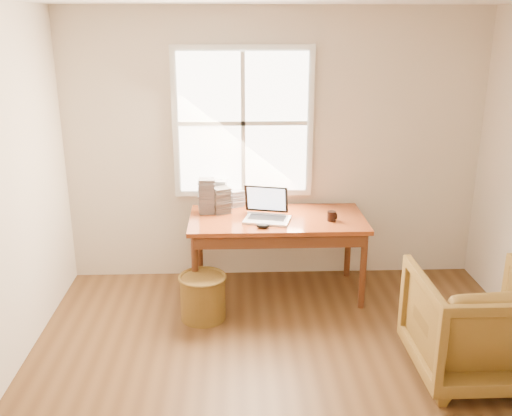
{
  "coord_description": "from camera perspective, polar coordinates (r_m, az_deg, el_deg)",
  "views": [
    {
      "loc": [
        -0.38,
        -3.11,
        2.45
      ],
      "look_at": [
        -0.2,
        1.65,
        0.89
      ],
      "focal_mm": 40.0,
      "sensor_mm": 36.0,
      "label": 1
    }
  ],
  "objects": [
    {
      "name": "room_shell",
      "position": [
        3.48,
        3.87,
        -0.9
      ],
      "size": [
        4.04,
        4.54,
        2.64
      ],
      "color": "brown",
      "rests_on": "ground"
    },
    {
      "name": "desk",
      "position": [
        5.22,
        2.13,
        -1.15
      ],
      "size": [
        1.6,
        0.8,
        0.04
      ],
      "primitive_type": "cube",
      "color": "brown",
      "rests_on": "room_shell"
    },
    {
      "name": "armchair",
      "position": [
        4.43,
        21.08,
        -10.8
      ],
      "size": [
        0.86,
        0.88,
        0.8
      ],
      "primitive_type": "imported",
      "rotation": [
        0.0,
        0.0,
        3.14
      ],
      "color": "brown",
      "rests_on": "room_shell"
    },
    {
      "name": "wicker_stool",
      "position": [
        4.98,
        -5.32,
        -8.91
      ],
      "size": [
        0.43,
        0.43,
        0.39
      ],
      "primitive_type": "cylinder",
      "rotation": [
        0.0,
        0.0,
        0.13
      ],
      "color": "brown",
      "rests_on": "room_shell"
    },
    {
      "name": "laptop",
      "position": [
        5.07,
        1.14,
        0.36
      ],
      "size": [
        0.51,
        0.53,
        0.31
      ],
      "primitive_type": null,
      "rotation": [
        0.0,
        0.0,
        -0.25
      ],
      "color": "silver",
      "rests_on": "desk"
    },
    {
      "name": "mouse",
      "position": [
        4.93,
        0.7,
        -1.8
      ],
      "size": [
        0.13,
        0.08,
        0.04
      ],
      "primitive_type": "ellipsoid",
      "rotation": [
        0.0,
        0.0,
        -0.13
      ],
      "color": "black",
      "rests_on": "desk"
    },
    {
      "name": "coffee_mug",
      "position": [
        5.15,
        7.55,
        -0.81
      ],
      "size": [
        0.09,
        0.09,
        0.09
      ],
      "primitive_type": "cylinder",
      "rotation": [
        0.0,
        0.0,
        0.21
      ],
      "color": "black",
      "rests_on": "desk"
    },
    {
      "name": "cd_stack_a",
      "position": [
        5.46,
        -3.67,
        1.39
      ],
      "size": [
        0.15,
        0.14,
        0.27
      ],
      "primitive_type": "cube",
      "rotation": [
        0.0,
        0.0,
        -0.15
      ],
      "color": "silver",
      "rests_on": "desk"
    },
    {
      "name": "cd_stack_b",
      "position": [
        5.32,
        -3.5,
        0.78
      ],
      "size": [
        0.19,
        0.18,
        0.24
      ],
      "primitive_type": "cube",
      "rotation": [
        0.0,
        0.0,
        0.38
      ],
      "color": "#232328",
      "rests_on": "desk"
    },
    {
      "name": "cd_stack_c",
      "position": [
        5.3,
        -4.95,
        1.22
      ],
      "size": [
        0.15,
        0.14,
        0.33
      ],
      "primitive_type": "cube",
      "rotation": [
        0.0,
        0.0,
        0.05
      ],
      "color": "gray",
      "rests_on": "desk"
    },
    {
      "name": "cd_stack_d",
      "position": [
        5.51,
        -2.01,
        1.01
      ],
      "size": [
        0.16,
        0.16,
        0.16
      ],
      "primitive_type": "cube",
      "rotation": [
        0.0,
        0.0,
        0.42
      ],
      "color": "silver",
      "rests_on": "desk"
    }
  ]
}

